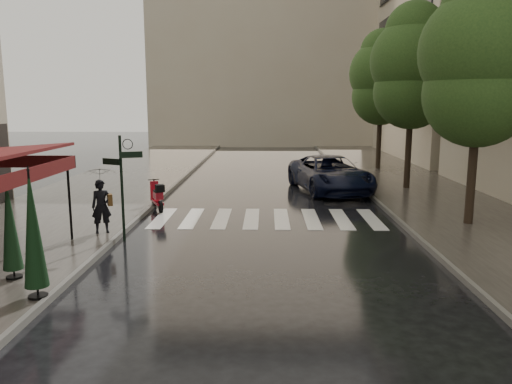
{
  "coord_description": "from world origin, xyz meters",
  "views": [
    {
      "loc": [
        2.97,
        -11.08,
        3.99
      ],
      "look_at": [
        2.66,
        3.47,
        1.4
      ],
      "focal_mm": 35.0,
      "sensor_mm": 36.0,
      "label": 1
    }
  ],
  "objects_px": {
    "parasol_front": "(33,229)",
    "parasol_back": "(10,224)",
    "scooter": "(157,197)",
    "parked_car": "(330,174)",
    "pedestrian_with_umbrella": "(100,180)"
  },
  "relations": [
    {
      "from": "scooter",
      "to": "parasol_back",
      "type": "height_order",
      "value": "parasol_back"
    },
    {
      "from": "scooter",
      "to": "parked_car",
      "type": "xyz_separation_m",
      "value": [
        7.04,
        4.2,
        0.31
      ]
    },
    {
      "from": "pedestrian_with_umbrella",
      "to": "parasol_front",
      "type": "height_order",
      "value": "parasol_front"
    },
    {
      "from": "scooter",
      "to": "parasol_back",
      "type": "distance_m",
      "value": 8.07
    },
    {
      "from": "scooter",
      "to": "parked_car",
      "type": "distance_m",
      "value": 8.21
    },
    {
      "from": "pedestrian_with_umbrella",
      "to": "parasol_front",
      "type": "distance_m",
      "value": 5.14
    },
    {
      "from": "parked_car",
      "to": "parasol_back",
      "type": "distance_m",
      "value": 14.82
    },
    {
      "from": "parasol_front",
      "to": "parasol_back",
      "type": "bearing_deg",
      "value": 133.32
    },
    {
      "from": "parasol_front",
      "to": "parasol_back",
      "type": "xyz_separation_m",
      "value": [
        -1.05,
        1.11,
        -0.18
      ]
    },
    {
      "from": "scooter",
      "to": "parasol_front",
      "type": "distance_m",
      "value": 9.06
    },
    {
      "from": "pedestrian_with_umbrella",
      "to": "scooter",
      "type": "bearing_deg",
      "value": 53.24
    },
    {
      "from": "parked_car",
      "to": "parasol_front",
      "type": "bearing_deg",
      "value": -131.43
    },
    {
      "from": "parasol_back",
      "to": "scooter",
      "type": "bearing_deg",
      "value": 79.01
    },
    {
      "from": "parasol_front",
      "to": "pedestrian_with_umbrella",
      "type": "bearing_deg",
      "value": 93.88
    },
    {
      "from": "pedestrian_with_umbrella",
      "to": "parasol_back",
      "type": "relative_size",
      "value": 1.05
    }
  ]
}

